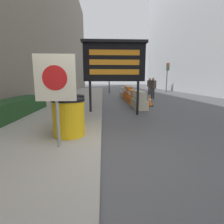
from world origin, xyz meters
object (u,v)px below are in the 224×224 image
at_px(traffic_cone_near, 139,93).
at_px(traffic_light_far_side, 168,71).
at_px(traffic_cone_far, 150,100).
at_px(pedestrian_passerby, 153,86).
at_px(jersey_barrier_orange_near, 132,97).
at_px(pedestrian_worker, 150,85).
at_px(traffic_light_near_curb, 109,65).
at_px(warning_sign, 55,84).
at_px(barrel_drum_foreground, 69,117).
at_px(message_board, 114,62).
at_px(jersey_barrier_white, 124,93).
at_px(jersey_barrier_cream, 139,101).
at_px(barrel_drum_middle, 71,111).
at_px(traffic_cone_mid, 137,94).
at_px(jersey_barrier_orange_far, 128,94).

xyz_separation_m(traffic_cone_near, traffic_light_far_side, (4.40, 5.34, 2.18)).
bearing_deg(traffic_cone_far, pedestrian_passerby, 71.86).
xyz_separation_m(jersey_barrier_orange_near, pedestrian_worker, (2.87, 6.52, 0.61)).
height_order(traffic_cone_near, traffic_light_near_curb, traffic_light_near_curb).
distance_m(pedestrian_worker, pedestrian_passerby, 4.20).
height_order(warning_sign, traffic_cone_far, warning_sign).
distance_m(barrel_drum_foreground, traffic_light_near_curb, 15.42).
relative_size(message_board, traffic_light_far_side, 0.86).
xyz_separation_m(message_board, traffic_light_near_curb, (0.23, 12.00, 0.89)).
bearing_deg(traffic_cone_far, message_board, -131.32).
bearing_deg(jersey_barrier_white, jersey_barrier_cream, -90.00).
bearing_deg(jersey_barrier_cream, warning_sign, -115.77).
xyz_separation_m(traffic_light_far_side, pedestrian_worker, (-2.90, -3.09, -1.52)).
relative_size(jersey_barrier_cream, jersey_barrier_white, 0.94).
bearing_deg(barrel_drum_middle, pedestrian_worker, 66.28).
relative_size(traffic_cone_mid, pedestrian_worker, 0.41).
bearing_deg(pedestrian_worker, jersey_barrier_orange_far, -77.01).
xyz_separation_m(jersey_barrier_orange_near, traffic_light_near_curb, (-1.17, 8.03, 2.67)).
bearing_deg(message_board, traffic_cone_near, 71.37).
relative_size(jersey_barrier_orange_near, traffic_cone_near, 2.59).
distance_m(traffic_cone_mid, traffic_light_near_curb, 6.40).
bearing_deg(barrel_drum_middle, jersey_barrier_orange_far, 71.65).
bearing_deg(traffic_light_far_side, pedestrian_passerby, -117.47).
height_order(jersey_barrier_cream, pedestrian_worker, pedestrian_worker).
height_order(barrel_drum_foreground, barrel_drum_middle, same).
distance_m(barrel_drum_middle, traffic_cone_mid, 9.58).
height_order(jersey_barrier_orange_near, jersey_barrier_orange_far, jersey_barrier_orange_far).
bearing_deg(jersey_barrier_white, message_board, -99.59).
distance_m(jersey_barrier_white, traffic_cone_far, 5.90).
bearing_deg(traffic_light_near_curb, pedestrian_passerby, -60.34).
height_order(jersey_barrier_white, pedestrian_worker, pedestrian_worker).
relative_size(jersey_barrier_cream, traffic_light_far_side, 0.53).
bearing_deg(pedestrian_worker, traffic_light_far_side, 92.28).
height_order(jersey_barrier_cream, jersey_barrier_orange_far, jersey_barrier_orange_far).
bearing_deg(jersey_barrier_orange_near, traffic_light_far_side, 58.99).
bearing_deg(traffic_cone_mid, pedestrian_worker, 62.71).
bearing_deg(jersey_barrier_orange_far, barrel_drum_middle, -108.35).
distance_m(barrel_drum_foreground, jersey_barrier_orange_near, 7.60).
distance_m(warning_sign, traffic_cone_mid, 11.07).
bearing_deg(jersey_barrier_white, traffic_cone_far, -82.74).
distance_m(barrel_drum_middle, pedestrian_passerby, 9.92).
bearing_deg(barrel_drum_foreground, jersey_barrier_cream, 61.72).
bearing_deg(jersey_barrier_white, pedestrian_passerby, -43.47).
height_order(barrel_drum_foreground, pedestrian_worker, pedestrian_worker).
relative_size(pedestrian_worker, pedestrian_passerby, 1.01).
bearing_deg(barrel_drum_middle, traffic_cone_near, 68.64).
bearing_deg(jersey_barrier_orange_far, traffic_cone_near, 58.59).
height_order(warning_sign, traffic_light_near_curb, traffic_light_near_curb).
bearing_deg(traffic_light_far_side, message_board, -117.88).
height_order(barrel_drum_foreground, traffic_cone_near, barrel_drum_foreground).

